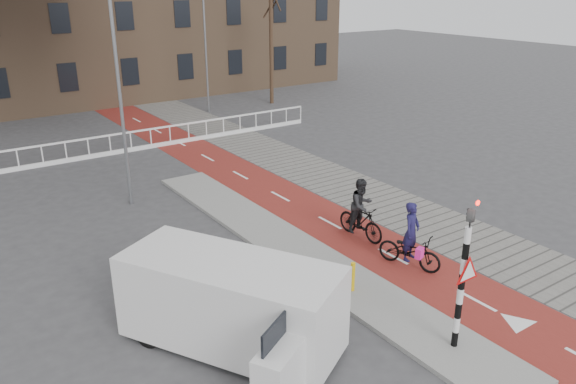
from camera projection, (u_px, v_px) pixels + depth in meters
ground at (407, 302)px, 14.37m from camera, size 120.00×120.00×0.00m
bike_lane at (253, 182)px, 22.84m from camera, size 2.50×60.00×0.01m
sidewalk at (308, 169)px, 24.33m from camera, size 3.00×60.00×0.01m
curb_island at (294, 249)px, 17.04m from camera, size 1.80×16.00×0.12m
traffic_signal at (464, 271)px, 11.79m from camera, size 0.80×0.80×3.68m
bollard at (353, 277)px, 14.53m from camera, size 0.12×0.12×0.80m
cyclist_near at (410, 246)px, 15.89m from camera, size 1.24×2.00×1.97m
cyclist_far at (361, 214)px, 17.62m from camera, size 0.89×1.88×1.98m
van at (231, 303)px, 12.29m from camera, size 4.08×5.19×2.09m
railing at (43, 160)px, 24.63m from camera, size 28.00×0.10×0.99m
tree_right at (271, 41)px, 35.89m from camera, size 0.25×0.25×8.09m
streetlight_near at (120, 96)px, 19.18m from camera, size 0.12×0.12×8.00m
streetlight_right at (205, 38)px, 33.31m from camera, size 0.12×0.12×8.94m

